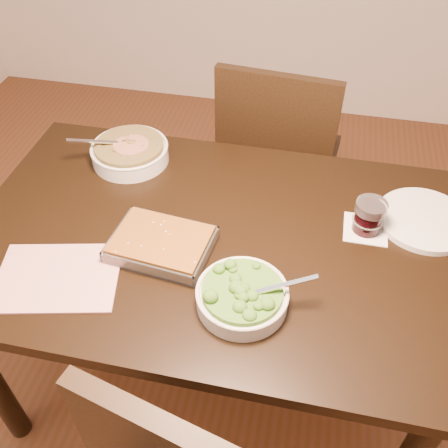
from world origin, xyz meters
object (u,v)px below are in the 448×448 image
table (211,257)px  dinner_plate (424,220)px  stew_bowl (130,152)px  baking_dish (161,244)px  chair_far (278,156)px  broccoli_bowl (242,296)px  wine_tumbler (369,216)px

table → dinner_plate: (0.60, 0.18, 0.10)m
table → stew_bowl: bearing=139.7°
baking_dish → chair_far: chair_far is taller
broccoli_bowl → wine_tumbler: wine_tumbler is taller
stew_bowl → baking_dish: 0.44m
chair_far → table: bearing=86.4°
chair_far → broccoli_bowl: bearing=96.8°
broccoli_bowl → baking_dish: size_ratio=0.89×
dinner_plate → chair_far: size_ratio=0.28×
wine_tumbler → stew_bowl: bearing=167.3°
broccoli_bowl → chair_far: size_ratio=0.27×
chair_far → dinner_plate: bearing=138.3°
baking_dish → dinner_plate: 0.77m
table → baking_dish: size_ratio=4.84×
stew_bowl → baking_dish: (0.22, -0.38, -0.01)m
wine_tumbler → chair_far: size_ratio=0.10×
baking_dish → dinner_plate: size_ratio=1.06×
baking_dish → wine_tumbler: wine_tumbler is taller
stew_bowl → table: bearing=-40.3°
stew_bowl → wine_tumbler: (0.77, -0.17, 0.02)m
baking_dish → dinner_plate: bearing=26.8°
stew_bowl → dinner_plate: bearing=-6.5°
wine_tumbler → chair_far: bearing=118.1°
baking_dish → wine_tumbler: size_ratio=2.94×
table → broccoli_bowl: size_ratio=5.41×
baking_dish → dinner_plate: baking_dish is taller
table → broccoli_bowl: (0.13, -0.22, 0.13)m
table → dinner_plate: size_ratio=5.14×
chair_far → baking_dish: bearing=79.4°
dinner_plate → chair_far: (-0.48, 0.53, -0.22)m
dinner_plate → chair_far: bearing=132.5°
broccoli_bowl → wine_tumbler: size_ratio=2.63×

